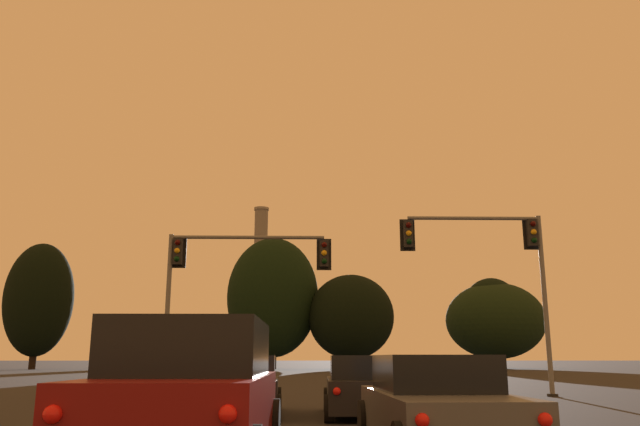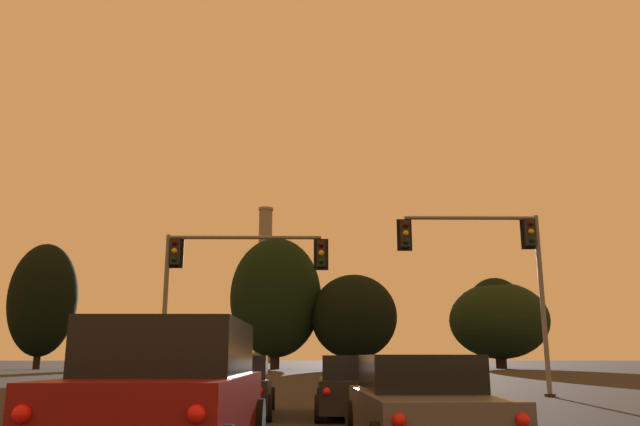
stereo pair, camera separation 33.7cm
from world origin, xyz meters
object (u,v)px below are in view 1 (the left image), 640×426
(hatchback_left_lane_front, at_px, (243,388))
(suv_left_lane_second, at_px, (191,397))
(smokestack, at_px, (260,300))
(hatchback_center_lane_front, at_px, (363,388))
(traffic_light_overhead_right, at_px, (497,257))
(traffic_light_overhead_left, at_px, (224,270))
(sedan_center_lane_second, at_px, (437,406))

(hatchback_left_lane_front, xyz_separation_m, suv_left_lane_second, (0.10, -7.63, 0.23))
(smokestack, bearing_deg, hatchback_left_lane_front, -85.78)
(hatchback_center_lane_front, bearing_deg, traffic_light_overhead_right, 54.18)
(traffic_light_overhead_right, distance_m, traffic_light_overhead_left, 10.50)
(traffic_light_overhead_right, bearing_deg, hatchback_center_lane_front, -127.17)
(sedan_center_lane_second, distance_m, smokestack, 161.66)
(traffic_light_overhead_left, bearing_deg, hatchback_center_lane_front, -61.37)
(hatchback_left_lane_front, height_order, suv_left_lane_second, suv_left_lane_second)
(sedan_center_lane_second, distance_m, traffic_light_overhead_right, 15.21)
(suv_left_lane_second, distance_m, smokestack, 162.92)
(sedan_center_lane_second, distance_m, hatchback_center_lane_front, 5.84)
(hatchback_left_lane_front, height_order, traffic_light_overhead_left, traffic_light_overhead_left)
(hatchback_center_lane_front, height_order, traffic_light_overhead_left, traffic_light_overhead_left)
(suv_left_lane_second, xyz_separation_m, smokestack, (-11.47, 161.75, 15.74))
(hatchback_left_lane_front, xyz_separation_m, smokestack, (-11.37, 154.12, 15.97))
(hatchback_center_lane_front, bearing_deg, smokestack, 96.64)
(hatchback_center_lane_front, height_order, smokestack, smokestack)
(sedan_center_lane_second, bearing_deg, smokestack, 93.71)
(sedan_center_lane_second, relative_size, traffic_light_overhead_right, 0.70)
(traffic_light_overhead_left, height_order, smokestack, smokestack)
(sedan_center_lane_second, xyz_separation_m, hatchback_center_lane_front, (-0.62, 5.81, -0.00))
(traffic_light_overhead_right, distance_m, smokestack, 148.45)
(traffic_light_overhead_right, relative_size, traffic_light_overhead_left, 1.04)
(sedan_center_lane_second, bearing_deg, hatchback_left_lane_front, 118.84)
(suv_left_lane_second, bearing_deg, sedan_center_lane_second, 24.65)
(traffic_light_overhead_right, xyz_separation_m, traffic_light_overhead_left, (-10.46, 0.68, -0.45))
(sedan_center_lane_second, xyz_separation_m, traffic_light_overhead_right, (5.25, 13.55, 4.48))
(hatchback_center_lane_front, xyz_separation_m, traffic_light_overhead_left, (-4.60, 8.42, 4.03))
(hatchback_left_lane_front, bearing_deg, hatchback_center_lane_front, -7.22)
(sedan_center_lane_second, bearing_deg, traffic_light_overhead_right, 67.21)
(suv_left_lane_second, height_order, smokestack, smokestack)
(suv_left_lane_second, bearing_deg, hatchback_left_lane_front, 90.93)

